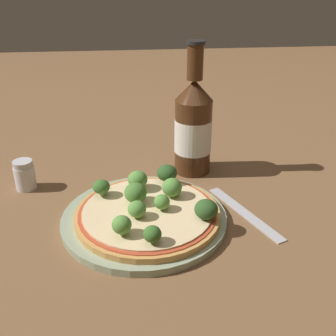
% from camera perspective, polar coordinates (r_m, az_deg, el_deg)
% --- Properties ---
extents(ground_plane, '(3.00, 3.00, 0.00)m').
position_cam_1_polar(ground_plane, '(0.65, -2.48, -6.81)').
color(ground_plane, brown).
extents(plate, '(0.26, 0.26, 0.01)m').
position_cam_1_polar(plate, '(0.63, -3.45, -7.27)').
color(plate, '#93A384').
rests_on(plate, ground_plane).
extents(pizza, '(0.23, 0.23, 0.01)m').
position_cam_1_polar(pizza, '(0.62, -2.97, -6.55)').
color(pizza, tan).
rests_on(pizza, plate).
extents(broccoli_floret_0, '(0.04, 0.04, 0.03)m').
position_cam_1_polar(broccoli_floret_0, '(0.63, -4.75, -3.59)').
color(broccoli_floret_0, '#89A866').
rests_on(broccoli_floret_0, pizza).
extents(broccoli_floret_1, '(0.03, 0.03, 0.03)m').
position_cam_1_polar(broccoli_floret_1, '(0.64, 0.58, -2.84)').
color(broccoli_floret_1, '#89A866').
rests_on(broccoli_floret_1, pizza).
extents(broccoli_floret_2, '(0.03, 0.03, 0.03)m').
position_cam_1_polar(broccoli_floret_2, '(0.65, -9.66, -2.72)').
color(broccoli_floret_2, '#89A866').
rests_on(broccoli_floret_2, pizza).
extents(broccoli_floret_3, '(0.03, 0.03, 0.03)m').
position_cam_1_polar(broccoli_floret_3, '(0.56, -6.74, -8.20)').
color(broccoli_floret_3, '#89A866').
rests_on(broccoli_floret_3, pizza).
extents(broccoli_floret_4, '(0.03, 0.03, 0.03)m').
position_cam_1_polar(broccoli_floret_4, '(0.61, -0.90, -4.95)').
color(broccoli_floret_4, '#89A866').
rests_on(broccoli_floret_4, pizza).
extents(broccoli_floret_5, '(0.03, 0.03, 0.03)m').
position_cam_1_polar(broccoli_floret_5, '(0.66, -4.43, -1.67)').
color(broccoli_floret_5, '#89A866').
rests_on(broccoli_floret_5, pizza).
extents(broccoli_floret_6, '(0.04, 0.04, 0.03)m').
position_cam_1_polar(broccoli_floret_6, '(0.68, -0.15, -0.72)').
color(broccoli_floret_6, '#89A866').
rests_on(broccoli_floret_6, pizza).
extents(broccoli_floret_7, '(0.04, 0.04, 0.03)m').
position_cam_1_polar(broccoli_floret_7, '(0.59, 5.57, -6.00)').
color(broccoli_floret_7, '#89A866').
rests_on(broccoli_floret_7, pizza).
extents(broccoli_floret_8, '(0.03, 0.03, 0.03)m').
position_cam_1_polar(broccoli_floret_8, '(0.59, -4.52, -5.98)').
color(broccoli_floret_8, '#89A866').
rests_on(broccoli_floret_8, pizza).
extents(broccoli_floret_9, '(0.03, 0.03, 0.03)m').
position_cam_1_polar(broccoli_floret_9, '(0.54, -2.29, -9.58)').
color(broccoli_floret_9, '#89A866').
rests_on(broccoli_floret_9, pizza).
extents(beer_bottle, '(0.07, 0.07, 0.25)m').
position_cam_1_polar(beer_bottle, '(0.75, 3.67, 6.03)').
color(beer_bottle, '#472814').
rests_on(beer_bottle, ground_plane).
extents(pepper_shaker, '(0.04, 0.04, 0.06)m').
position_cam_1_polar(pepper_shaker, '(0.76, -20.08, -0.97)').
color(pepper_shaker, silver).
rests_on(pepper_shaker, ground_plane).
extents(fork, '(0.08, 0.17, 0.00)m').
position_cam_1_polar(fork, '(0.67, 11.04, -6.34)').
color(fork, '#B2B2B7').
rests_on(fork, ground_plane).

